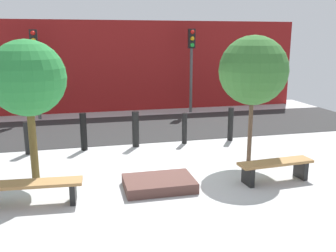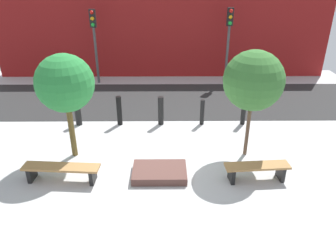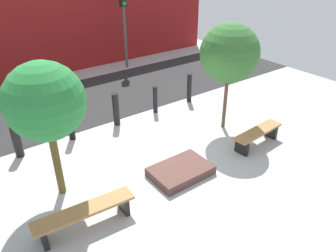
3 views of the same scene
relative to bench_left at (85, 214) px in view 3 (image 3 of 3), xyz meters
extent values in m
plane|color=#B1B1B1|center=(2.54, 0.90, -0.33)|extent=(18.00, 18.00, 0.00)
cube|color=#292929|center=(2.54, 5.64, -0.32)|extent=(18.00, 4.04, 0.01)
cube|color=maroon|center=(2.54, 9.15, 1.56)|extent=(16.20, 0.50, 3.77)
cube|color=black|center=(-0.81, 0.06, -0.14)|extent=(0.13, 0.41, 0.39)
cube|color=black|center=(0.81, -0.06, -0.14)|extent=(0.13, 0.41, 0.39)
cube|color=#9E7242|center=(0.00, 0.00, 0.09)|extent=(2.02, 0.55, 0.06)
cube|color=black|center=(4.43, -0.05, -0.13)|extent=(0.13, 0.41, 0.40)
cube|color=black|center=(5.74, 0.05, -0.13)|extent=(0.13, 0.41, 0.40)
cube|color=#9E7242|center=(5.09, 0.00, 0.10)|extent=(1.70, 0.52, 0.06)
cube|color=brown|center=(2.54, 0.20, -0.22)|extent=(1.44, 0.98, 0.21)
cylinder|color=brown|center=(0.00, 1.30, 0.57)|extent=(0.16, 0.16, 1.81)
sphere|color=#29813A|center=(0.00, 1.30, 1.92)|extent=(1.59, 1.59, 1.59)
cylinder|color=brown|center=(5.09, 1.30, 0.60)|extent=(0.11, 0.11, 1.85)
sphere|color=#366E30|center=(5.09, 1.30, 1.97)|extent=(1.65, 1.65, 1.65)
cylinder|color=black|center=(-0.37, 3.37, 0.12)|extent=(0.22, 0.22, 0.89)
cylinder|color=black|center=(1.09, 3.37, 0.20)|extent=(0.18, 0.18, 1.05)
cylinder|color=black|center=(2.54, 3.37, 0.19)|extent=(0.20, 0.20, 1.03)
cylinder|color=black|center=(4.00, 3.37, 0.13)|extent=(0.15, 0.15, 0.91)
cylinder|color=black|center=(5.45, 3.37, 0.18)|extent=(0.16, 0.16, 1.02)
cylinder|color=#4D4D4D|center=(5.58, 7.97, 1.38)|extent=(0.12, 0.12, 3.42)
sphere|color=green|center=(5.58, 7.86, 2.44)|extent=(0.17, 0.17, 0.17)
camera|label=1|loc=(1.02, -6.94, 2.73)|focal=40.00mm
camera|label=2|loc=(2.71, -7.12, 4.79)|focal=35.00mm
camera|label=3|loc=(-1.52, -4.76, 4.56)|focal=35.00mm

